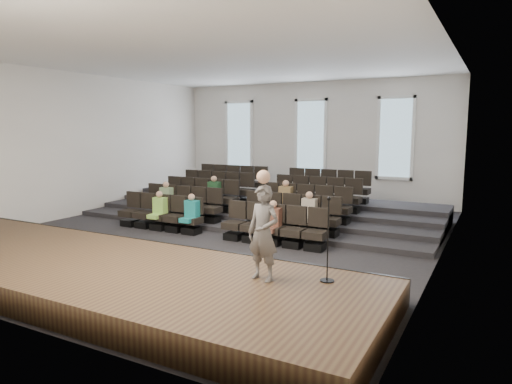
# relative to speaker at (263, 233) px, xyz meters

# --- Properties ---
(ground) EXTENTS (14.00, 14.00, 0.00)m
(ground) POSITION_rel_speaker_xyz_m (-3.67, 4.54, -1.32)
(ground) COLOR black
(ground) RESTS_ON ground
(ceiling) EXTENTS (12.00, 14.00, 0.02)m
(ceiling) POSITION_rel_speaker_xyz_m (-3.67, 4.54, 3.69)
(ceiling) COLOR white
(ceiling) RESTS_ON ground
(wall_back) EXTENTS (12.00, 0.04, 5.00)m
(wall_back) POSITION_rel_speaker_xyz_m (-3.67, 11.56, 1.18)
(wall_back) COLOR white
(wall_back) RESTS_ON ground
(wall_left) EXTENTS (0.04, 14.00, 5.00)m
(wall_left) POSITION_rel_speaker_xyz_m (-9.69, 4.54, 1.18)
(wall_left) COLOR white
(wall_left) RESTS_ON ground
(wall_right) EXTENTS (0.04, 14.00, 5.00)m
(wall_right) POSITION_rel_speaker_xyz_m (2.35, 4.54, 1.18)
(wall_right) COLOR white
(wall_right) RESTS_ON ground
(stage) EXTENTS (11.80, 3.60, 0.50)m
(stage) POSITION_rel_speaker_xyz_m (-3.67, -0.56, -1.07)
(stage) COLOR #49361F
(stage) RESTS_ON ground
(stage_lip) EXTENTS (11.80, 0.06, 0.52)m
(stage_lip) POSITION_rel_speaker_xyz_m (-3.67, 1.21, -1.07)
(stage_lip) COLOR black
(stage_lip) RESTS_ON ground
(risers) EXTENTS (11.80, 4.80, 0.60)m
(risers) POSITION_rel_speaker_xyz_m (-3.67, 7.71, -1.12)
(risers) COLOR black
(risers) RESTS_ON ground
(seating_rows) EXTENTS (6.80, 4.70, 1.67)m
(seating_rows) POSITION_rel_speaker_xyz_m (-3.67, 6.08, -0.64)
(seating_rows) COLOR black
(seating_rows) RESTS_ON ground
(windows) EXTENTS (8.44, 0.10, 3.24)m
(windows) POSITION_rel_speaker_xyz_m (-3.67, 11.49, 1.38)
(windows) COLOR white
(windows) RESTS_ON wall_back
(audience) EXTENTS (5.45, 2.64, 1.10)m
(audience) POSITION_rel_speaker_xyz_m (-3.78, 4.84, -0.51)
(audience) COLOR #98D856
(audience) RESTS_ON seating_rows
(speaker) EXTENTS (0.64, 0.47, 1.63)m
(speaker) POSITION_rel_speaker_xyz_m (0.00, 0.00, 0.00)
(speaker) COLOR #565351
(speaker) RESTS_ON stage
(mic_stand) EXTENTS (0.24, 0.24, 1.45)m
(mic_stand) POSITION_rel_speaker_xyz_m (0.99, 0.44, -0.39)
(mic_stand) COLOR black
(mic_stand) RESTS_ON stage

